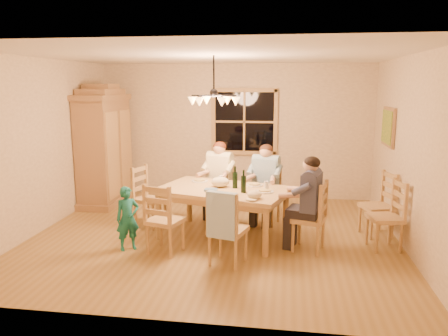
% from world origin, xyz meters
% --- Properties ---
extents(floor, '(5.50, 5.50, 0.00)m').
position_xyz_m(floor, '(0.00, 0.00, 0.00)').
color(floor, olive).
rests_on(floor, ground).
extents(ceiling, '(5.50, 5.00, 0.02)m').
position_xyz_m(ceiling, '(0.00, 0.00, 2.70)').
color(ceiling, white).
rests_on(ceiling, wall_back).
extents(wall_back, '(5.50, 0.02, 2.70)m').
position_xyz_m(wall_back, '(0.00, 2.50, 1.35)').
color(wall_back, tan).
rests_on(wall_back, floor).
extents(wall_left, '(0.02, 5.00, 2.70)m').
position_xyz_m(wall_left, '(-2.75, 0.00, 1.35)').
color(wall_left, tan).
rests_on(wall_left, floor).
extents(wall_right, '(0.02, 5.00, 2.70)m').
position_xyz_m(wall_right, '(2.75, 0.00, 1.35)').
color(wall_right, tan).
rests_on(wall_right, floor).
extents(window, '(1.30, 0.06, 1.30)m').
position_xyz_m(window, '(0.20, 2.47, 1.55)').
color(window, black).
rests_on(window, wall_back).
extents(painting, '(0.06, 0.78, 0.64)m').
position_xyz_m(painting, '(2.71, 1.20, 1.60)').
color(painting, olive).
rests_on(painting, wall_right).
extents(chandelier, '(0.77, 0.68, 0.71)m').
position_xyz_m(chandelier, '(-0.00, 0.00, 2.08)').
color(chandelier, black).
rests_on(chandelier, ceiling).
extents(armoire, '(0.66, 1.40, 2.30)m').
position_xyz_m(armoire, '(-2.42, 1.60, 1.06)').
color(armoire, olive).
rests_on(armoire, floor).
extents(dining_table, '(2.13, 1.62, 0.76)m').
position_xyz_m(dining_table, '(0.14, -0.03, 0.66)').
color(dining_table, tan).
rests_on(dining_table, floor).
extents(chair_far_left, '(0.54, 0.52, 0.99)m').
position_xyz_m(chair_far_left, '(-0.07, 0.96, 0.30)').
color(chair_far_left, '#A68149').
rests_on(chair_far_left, floor).
extents(chair_far_right, '(0.54, 0.52, 0.99)m').
position_xyz_m(chair_far_right, '(0.73, 0.73, 0.30)').
color(chair_far_right, '#A68149').
rests_on(chair_far_right, floor).
extents(chair_near_left, '(0.54, 0.52, 0.99)m').
position_xyz_m(chair_near_left, '(-0.56, -0.76, 0.30)').
color(chair_near_left, '#A68149').
rests_on(chair_near_left, floor).
extents(chair_near_right, '(0.54, 0.52, 0.99)m').
position_xyz_m(chair_near_right, '(0.35, -1.01, 0.30)').
color(chair_near_right, '#A68149').
rests_on(chair_near_right, floor).
extents(chair_end_left, '(0.52, 0.54, 0.99)m').
position_xyz_m(chair_end_left, '(-1.12, 0.33, 0.30)').
color(chair_end_left, '#A68149').
rests_on(chair_end_left, floor).
extents(chair_end_right, '(0.52, 0.54, 0.99)m').
position_xyz_m(chair_end_right, '(1.40, -0.39, 0.30)').
color(chair_end_right, '#A68149').
rests_on(chair_end_right, floor).
extents(adult_woman, '(0.48, 0.51, 0.87)m').
position_xyz_m(adult_woman, '(-0.07, 0.96, 0.84)').
color(adult_woman, '#F3EFBC').
rests_on(adult_woman, floor).
extents(adult_plaid_man, '(0.48, 0.51, 0.87)m').
position_xyz_m(adult_plaid_man, '(0.73, 0.73, 0.84)').
color(adult_plaid_man, teal).
rests_on(adult_plaid_man, floor).
extents(adult_slate_man, '(0.51, 0.48, 0.87)m').
position_xyz_m(adult_slate_man, '(1.40, -0.39, 0.84)').
color(adult_slate_man, '#3F4565').
rests_on(adult_slate_man, floor).
extents(towel, '(0.39, 0.20, 0.58)m').
position_xyz_m(towel, '(0.30, -1.20, 0.70)').
color(towel, '#99BAD0').
rests_on(towel, chair_near_right).
extents(wine_bottle_a, '(0.08, 0.08, 0.33)m').
position_xyz_m(wine_bottle_a, '(0.31, 0.02, 0.93)').
color(wine_bottle_a, black).
rests_on(wine_bottle_a, dining_table).
extents(wine_bottle_b, '(0.08, 0.08, 0.33)m').
position_xyz_m(wine_bottle_b, '(0.47, -0.23, 0.93)').
color(wine_bottle_b, black).
rests_on(wine_bottle_b, dining_table).
extents(plate_woman, '(0.26, 0.26, 0.02)m').
position_xyz_m(plate_woman, '(-0.30, 0.37, 0.77)').
color(plate_woman, white).
rests_on(plate_woman, dining_table).
extents(plate_plaid, '(0.26, 0.26, 0.02)m').
position_xyz_m(plate_plaid, '(0.59, 0.22, 0.77)').
color(plate_plaid, white).
rests_on(plate_plaid, dining_table).
extents(plate_slate, '(0.26, 0.26, 0.02)m').
position_xyz_m(plate_slate, '(0.77, -0.17, 0.77)').
color(plate_slate, white).
rests_on(plate_slate, dining_table).
extents(wine_glass_a, '(0.06, 0.06, 0.14)m').
position_xyz_m(wine_glass_a, '(0.07, 0.22, 0.83)').
color(wine_glass_a, silver).
rests_on(wine_glass_a, dining_table).
extents(wine_glass_b, '(0.06, 0.06, 0.14)m').
position_xyz_m(wine_glass_b, '(0.79, -0.07, 0.83)').
color(wine_glass_b, silver).
rests_on(wine_glass_b, dining_table).
extents(cap, '(0.20, 0.20, 0.11)m').
position_xyz_m(cap, '(0.65, -0.55, 0.82)').
color(cap, beige).
rests_on(cap, dining_table).
extents(napkin, '(0.21, 0.18, 0.03)m').
position_xyz_m(napkin, '(-0.02, -0.21, 0.78)').
color(napkin, slate).
rests_on(napkin, dining_table).
extents(cloth_bundle, '(0.28, 0.22, 0.15)m').
position_xyz_m(cloth_bundle, '(0.08, 0.06, 0.84)').
color(cloth_bundle, beige).
rests_on(cloth_bundle, dining_table).
extents(child, '(0.39, 0.37, 0.90)m').
position_xyz_m(child, '(-1.10, -0.73, 0.45)').
color(child, '#1A7672').
rests_on(child, floor).
extents(chair_spare_front, '(0.50, 0.52, 0.99)m').
position_xyz_m(chair_spare_front, '(2.45, -0.19, 0.30)').
color(chair_spare_front, '#A68149').
rests_on(chair_spare_front, floor).
extents(chair_spare_back, '(0.54, 0.55, 0.99)m').
position_xyz_m(chair_spare_back, '(2.45, 0.38, 0.30)').
color(chair_spare_back, '#A68149').
rests_on(chair_spare_back, floor).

